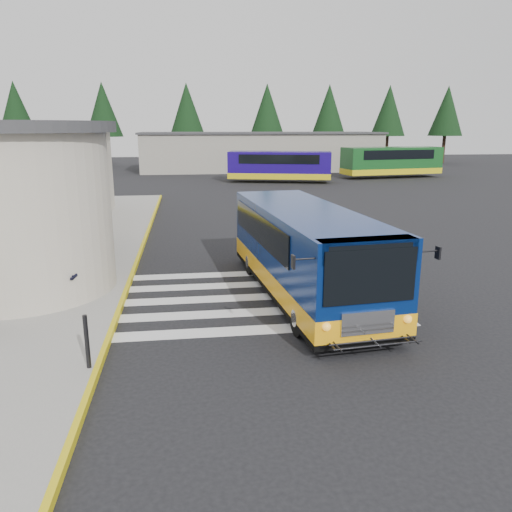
{
  "coord_description": "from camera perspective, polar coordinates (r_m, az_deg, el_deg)",
  "views": [
    {
      "loc": [
        -2.11,
        -14.38,
        4.81
      ],
      "look_at": [
        -0.24,
        -0.5,
        1.16
      ],
      "focal_mm": 35.0,
      "sensor_mm": 36.0,
      "label": 1
    }
  ],
  "objects": [
    {
      "name": "bollard",
      "position": [
        10.49,
        -18.76,
        -9.26
      ],
      "size": [
        0.09,
        0.09,
        1.11
      ],
      "primitive_type": "cylinder",
      "color": "black",
      "rests_on": "sidewalk"
    },
    {
      "name": "curb_strip",
      "position": [
        19.08,
        -13.28,
        -0.15
      ],
      "size": [
        0.12,
        34.0,
        0.16
      ],
      "primitive_type": "cube",
      "color": "gold",
      "rests_on": "ground"
    },
    {
      "name": "crosswalk",
      "position": [
        14.49,
        -0.87,
        -4.75
      ],
      "size": [
        8.0,
        5.35,
        0.01
      ],
      "color": "silver",
      "rests_on": "ground"
    },
    {
      "name": "far_bus_a",
      "position": [
        44.72,
        2.72,
        10.34
      ],
      "size": [
        9.3,
        4.63,
        2.31
      ],
      "rotation": [
        0.0,
        0.0,
        1.32
      ],
      "color": "#1A0866",
      "rests_on": "ground"
    },
    {
      "name": "transit_bus",
      "position": [
        14.41,
        5.61,
        0.12
      ],
      "size": [
        3.61,
        9.23,
        2.55
      ],
      "rotation": [
        0.0,
        0.0,
        0.1
      ],
      "color": "navy",
      "rests_on": "ground"
    },
    {
      "name": "depot_building",
      "position": [
        57.03,
        0.5,
        11.88
      ],
      "size": [
        26.4,
        8.4,
        4.2
      ],
      "color": "gray",
      "rests_on": "ground"
    },
    {
      "name": "pedestrian_b",
      "position": [
        14.12,
        -20.67,
        -2.28
      ],
      "size": [
        0.88,
        0.95,
        1.57
      ],
      "primitive_type": "imported",
      "rotation": [
        0.0,
        0.0,
        -1.09
      ],
      "color": "black",
      "rests_on": "sidewalk"
    },
    {
      "name": "far_bus_b",
      "position": [
        50.57,
        15.23,
        10.48
      ],
      "size": [
        9.96,
        4.2,
        2.49
      ],
      "rotation": [
        0.0,
        0.0,
        1.73
      ],
      "color": "#144B1C",
      "rests_on": "ground"
    },
    {
      "name": "ground",
      "position": [
        15.31,
        0.63,
        -3.71
      ],
      "size": [
        140.0,
        140.0,
        0.0
      ],
      "primitive_type": "plane",
      "color": "black",
      "rests_on": "ground"
    },
    {
      "name": "tree_line",
      "position": [
        64.96,
        -0.28,
        16.33
      ],
      "size": [
        58.4,
        4.4,
        10.0
      ],
      "color": "black",
      "rests_on": "ground"
    }
  ]
}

